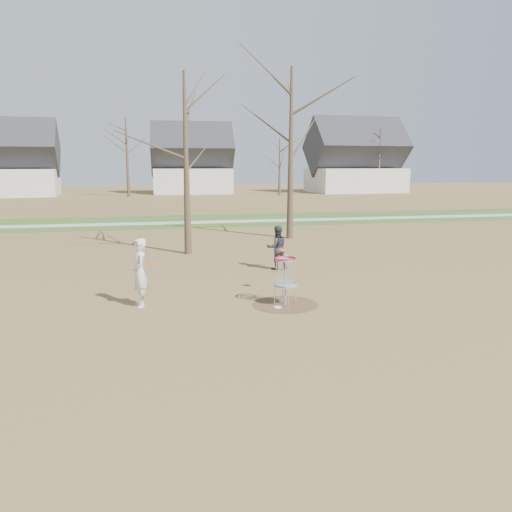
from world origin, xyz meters
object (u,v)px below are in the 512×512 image
Objects in this scene: player_standing at (140,273)px; disc_grounded at (277,307)px; disc_golf_basket at (286,272)px; player_throwing at (277,248)px.

player_standing is 8.41× the size of disc_grounded.
disc_grounded is (3.57, -0.92, -0.90)m from player_standing.
disc_golf_basket is (3.86, -0.65, -0.01)m from player_standing.
player_standing reaches higher than disc_golf_basket.
player_standing is 1.15× the size of player_throwing.
player_standing is 6.19m from player_throwing.
player_standing reaches higher than disc_grounded.
disc_grounded is at bearing 66.31° from player_standing.
player_standing is 1.37× the size of disc_golf_basket.
player_throwing is 1.19× the size of disc_golf_basket.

